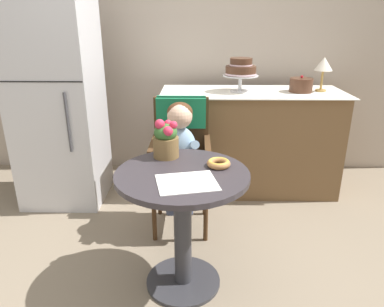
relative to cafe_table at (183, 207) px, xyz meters
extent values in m
plane|color=gray|center=(0.00, 0.00, -0.51)|extent=(8.00, 8.00, 0.00)
cube|color=#B2A393|center=(0.00, 1.85, 0.84)|extent=(4.80, 0.10, 2.70)
cylinder|color=#332D33|center=(0.00, 0.00, 0.20)|extent=(0.72, 0.72, 0.03)
cylinder|color=#333338|center=(0.00, 0.00, -0.16)|extent=(0.10, 0.10, 0.69)
cylinder|color=#333338|center=(0.00, 0.00, -0.50)|extent=(0.44, 0.44, 0.02)
cube|color=#472D19|center=(-0.04, 0.62, -0.04)|extent=(0.42, 0.42, 0.04)
cube|color=#472D19|center=(-0.04, 0.81, 0.22)|extent=(0.40, 0.04, 0.46)
cube|color=#472D19|center=(-0.23, 0.62, 0.08)|extent=(0.04, 0.38, 0.18)
cube|color=#472D19|center=(0.15, 0.62, 0.08)|extent=(0.04, 0.38, 0.18)
cube|color=#197247|center=(-0.04, 0.81, 0.34)|extent=(0.36, 0.11, 0.22)
cylinder|color=#472D19|center=(-0.22, 0.44, -0.28)|extent=(0.03, 0.03, 0.45)
cylinder|color=#472D19|center=(0.14, 0.44, -0.28)|extent=(0.03, 0.03, 0.45)
cylinder|color=#472D19|center=(-0.22, 0.80, -0.28)|extent=(0.03, 0.03, 0.45)
cylinder|color=#472D19|center=(0.14, 0.80, -0.28)|extent=(0.03, 0.03, 0.45)
ellipsoid|color=#8CADCC|center=(-0.04, 0.60, 0.14)|extent=(0.22, 0.16, 0.30)
sphere|color=#E0B293|center=(-0.04, 0.59, 0.36)|extent=(0.17, 0.17, 0.17)
ellipsoid|color=#4C2D19|center=(-0.04, 0.61, 0.38)|extent=(0.17, 0.17, 0.14)
cylinder|color=#8CADCC|center=(-0.13, 0.51, 0.19)|extent=(0.08, 0.23, 0.13)
sphere|color=#E0B293|center=(-0.12, 0.43, 0.12)|extent=(0.06, 0.06, 0.06)
cylinder|color=#8CADCC|center=(0.06, 0.51, 0.19)|extent=(0.08, 0.23, 0.13)
sphere|color=#E0B293|center=(0.05, 0.43, 0.12)|extent=(0.06, 0.06, 0.06)
cylinder|color=#3F4760|center=(-0.09, 0.52, 0.03)|extent=(0.09, 0.22, 0.09)
cylinder|color=#3F4760|center=(-0.09, 0.41, -0.14)|extent=(0.08, 0.08, 0.26)
cylinder|color=#3F4760|center=(0.02, 0.52, 0.03)|extent=(0.09, 0.22, 0.09)
cylinder|color=#3F4760|center=(0.02, 0.41, -0.14)|extent=(0.08, 0.08, 0.26)
cube|color=white|center=(0.03, -0.13, 0.21)|extent=(0.34, 0.30, 0.00)
torus|color=#AD7542|center=(0.20, 0.08, 0.23)|extent=(0.13, 0.13, 0.03)
torus|color=gold|center=(0.20, 0.08, 0.24)|extent=(0.12, 0.12, 0.02)
cylinder|color=brown|center=(-0.10, 0.23, 0.27)|extent=(0.15, 0.15, 0.12)
ellipsoid|color=#38662D|center=(-0.10, 0.23, 0.36)|extent=(0.14, 0.14, 0.10)
sphere|color=#D82D4C|center=(-0.06, 0.22, 0.41)|extent=(0.04, 0.04, 0.04)
sphere|color=#D82D4C|center=(-0.09, 0.26, 0.40)|extent=(0.04, 0.04, 0.04)
sphere|color=#D82D4C|center=(-0.14, 0.25, 0.36)|extent=(0.06, 0.06, 0.06)
sphere|color=#D82D4C|center=(-0.13, 0.21, 0.42)|extent=(0.06, 0.06, 0.06)
sphere|color=#D82D4C|center=(-0.09, 0.18, 0.38)|extent=(0.06, 0.06, 0.06)
cube|color=brown|center=(0.55, 1.30, -0.06)|extent=(1.50, 0.56, 0.90)
cube|color=white|center=(0.55, 1.30, 0.39)|extent=(1.56, 0.62, 0.01)
cylinder|color=silver|center=(0.44, 1.30, 0.40)|extent=(0.16, 0.16, 0.01)
cylinder|color=silver|center=(0.44, 1.30, 0.46)|extent=(0.03, 0.03, 0.12)
cylinder|color=silver|center=(0.44, 1.30, 0.53)|extent=(0.30, 0.30, 0.01)
cylinder|color=#4C2D1E|center=(0.44, 1.30, 0.57)|extent=(0.26, 0.25, 0.08)
cylinder|color=silver|center=(0.44, 1.30, 0.54)|extent=(0.26, 0.26, 0.01)
cylinder|color=#4C2D1E|center=(0.44, 1.30, 0.64)|extent=(0.19, 0.19, 0.06)
cylinder|color=silver|center=(0.44, 1.30, 0.61)|extent=(0.19, 0.19, 0.01)
cylinder|color=#4C2D1E|center=(0.95, 1.29, 0.45)|extent=(0.19, 0.19, 0.12)
sphere|color=red|center=(0.95, 1.29, 0.52)|extent=(0.02, 0.02, 0.02)
cylinder|color=#B28C47|center=(1.13, 1.32, 0.40)|extent=(0.09, 0.09, 0.01)
cylinder|color=#B28C47|center=(1.13, 1.32, 0.49)|extent=(0.02, 0.02, 0.16)
cone|color=silver|center=(1.13, 1.32, 0.62)|extent=(0.15, 0.15, 0.11)
cube|color=silver|center=(-1.05, 1.10, 0.34)|extent=(0.64, 0.60, 1.70)
cube|color=black|center=(-1.05, 0.80, 0.55)|extent=(0.63, 0.01, 0.01)
cylinder|color=#3F3F44|center=(-0.87, 0.79, 0.26)|extent=(0.02, 0.02, 0.45)
camera|label=1|loc=(0.08, -1.73, 0.98)|focal=33.38mm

